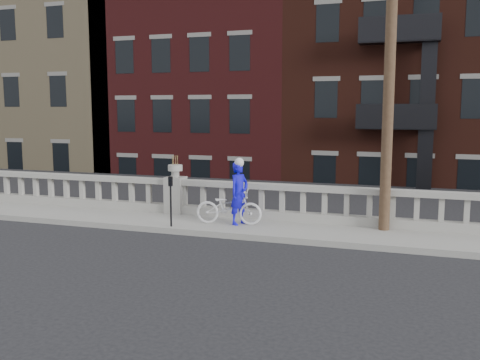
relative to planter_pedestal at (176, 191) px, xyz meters
The scene contains 9 objects.
ground 4.04m from the planter_pedestal, 90.00° to the right, with size 120.00×120.00×0.00m, color black.
sidewalk 1.21m from the planter_pedestal, 90.00° to the right, with size 32.00×2.20×0.15m, color gray.
balustrade 0.19m from the planter_pedestal, ahead, with size 28.00×0.34×1.03m.
planter_pedestal is the anchor object (origin of this frame).
lower_level 19.19m from the planter_pedestal, 88.31° to the left, with size 80.00×44.00×20.80m.
utility_pole 7.61m from the planter_pedestal, ahead, with size 1.60×0.28×10.00m.
parking_meter_d 1.95m from the planter_pedestal, 68.19° to the right, with size 0.10×0.09×1.36m.
bicycle 2.34m from the planter_pedestal, 25.82° to the right, with size 0.64×1.83×0.96m, color silver.
cyclist 2.56m from the planter_pedestal, 21.47° to the right, with size 0.63×0.41×1.73m, color #130ED6.
Camera 1 is at (7.04, -10.65, 3.32)m, focal length 40.00 mm.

